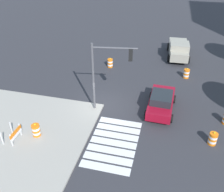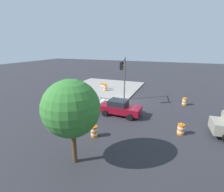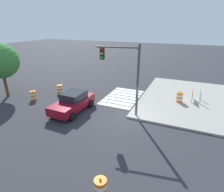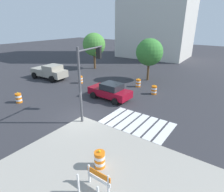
% 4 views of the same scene
% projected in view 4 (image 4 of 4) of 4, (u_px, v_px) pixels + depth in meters
% --- Properties ---
extents(ground_plane, '(120.00, 120.00, 0.00)m').
position_uv_depth(ground_plane, '(82.00, 118.00, 15.07)').
color(ground_plane, '#2D2D33').
extents(crosswalk_stripes, '(5.10, 3.20, 0.02)m').
position_uv_depth(crosswalk_stripes, '(137.00, 123.00, 14.26)').
color(crosswalk_stripes, silver).
rests_on(crosswalk_stripes, ground).
extents(sports_car, '(4.35, 2.24, 1.63)m').
position_uv_depth(sports_car, '(110.00, 91.00, 18.52)').
color(sports_car, maroon).
rests_on(sports_car, ground).
extents(pickup_truck, '(5.27, 2.63, 1.92)m').
position_uv_depth(pickup_truck, '(50.00, 72.00, 25.00)').
color(pickup_truck, gray).
rests_on(pickup_truck, ground).
extents(traffic_barrel_near_corner, '(0.56, 0.56, 1.02)m').
position_uv_depth(traffic_barrel_near_corner, '(154.00, 90.00, 19.84)').
color(traffic_barrel_near_corner, orange).
rests_on(traffic_barrel_near_corner, ground).
extents(traffic_barrel_crosswalk_end, '(0.56, 0.56, 1.02)m').
position_uv_depth(traffic_barrel_crosswalk_end, '(19.00, 98.00, 17.76)').
color(traffic_barrel_crosswalk_end, orange).
rests_on(traffic_barrel_crosswalk_end, ground).
extents(traffic_barrel_median_near, '(0.56, 0.56, 1.02)m').
position_uv_depth(traffic_barrel_median_near, '(80.00, 80.00, 23.40)').
color(traffic_barrel_median_near, orange).
rests_on(traffic_barrel_median_near, ground).
extents(traffic_barrel_median_far, '(0.56, 0.56, 1.02)m').
position_uv_depth(traffic_barrel_median_far, '(138.00, 83.00, 22.10)').
color(traffic_barrel_median_far, orange).
rests_on(traffic_barrel_median_far, ground).
extents(traffic_barrel_on_sidewalk, '(0.56, 0.56, 1.02)m').
position_uv_depth(traffic_barrel_on_sidewalk, '(100.00, 159.00, 9.62)').
color(traffic_barrel_on_sidewalk, orange).
rests_on(traffic_barrel_on_sidewalk, sidewalk_corner).
extents(construction_barricade, '(1.30, 0.78, 1.00)m').
position_uv_depth(construction_barricade, '(96.00, 180.00, 8.23)').
color(construction_barricade, silver).
rests_on(construction_barricade, sidewalk_corner).
extents(traffic_light_pole, '(0.81, 3.26, 5.50)m').
position_uv_depth(traffic_light_pole, '(88.00, 69.00, 13.80)').
color(traffic_light_pole, '#4C4C51').
rests_on(traffic_light_pole, sidewalk_corner).
extents(street_tree_streetside_near, '(3.56, 3.56, 5.62)m').
position_uv_depth(street_tree_streetside_near, '(94.00, 45.00, 29.58)').
color(street_tree_streetside_near, brown).
rests_on(street_tree_streetside_near, ground).
extents(street_tree_streetside_mid, '(3.39, 3.39, 5.32)m').
position_uv_depth(street_tree_streetside_mid, '(149.00, 52.00, 23.50)').
color(street_tree_streetside_mid, brown).
rests_on(street_tree_streetside_mid, ground).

